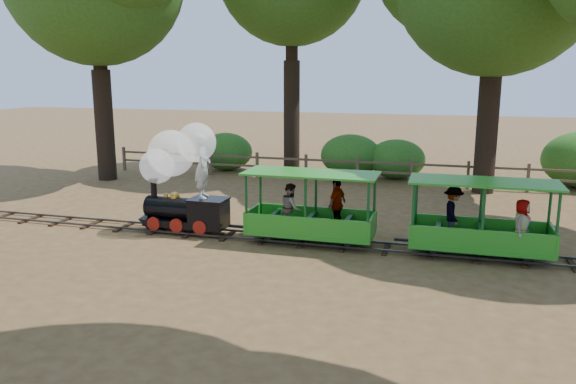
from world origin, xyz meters
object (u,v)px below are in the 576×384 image
(carriage_front, at_px, (312,213))
(locomotive, at_px, (179,170))
(carriage_rear, at_px, (478,225))
(fence, at_px, (331,166))

(carriage_front, bearing_deg, locomotive, 178.56)
(locomotive, xyz_separation_m, carriage_front, (3.54, -0.09, -0.88))
(carriage_rear, relative_size, fence, 0.18)
(locomotive, height_order, fence, locomotive)
(carriage_front, distance_m, fence, 8.11)
(locomotive, xyz_separation_m, fence, (2.35, 7.93, -1.07))
(locomotive, bearing_deg, carriage_front, -1.44)
(locomotive, distance_m, fence, 8.34)
(locomotive, relative_size, carriage_rear, 0.91)
(locomotive, relative_size, fence, 0.16)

